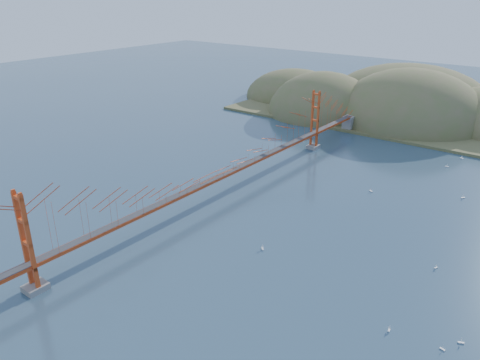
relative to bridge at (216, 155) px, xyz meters
The scene contains 12 objects.
ground 7.01m from the bridge, 90.00° to the right, with size 320.00×320.00×0.00m, color #324E65.
bridge is the anchor object (origin of this frame).
far_headlands 68.73m from the bridge, 88.14° to the left, with size 84.00×58.00×25.00m.
sailboat_6 18.02m from the bridge, 29.91° to the right, with size 0.69×0.69×0.72m.
sailboat_8 38.60m from the bridge, 37.34° to the left, with size 0.68×0.68×0.71m.
sailboat_14 33.53m from the bridge, ahead, with size 0.50×0.51×0.57m.
sailboat_13 40.45m from the bridge, 15.50° to the right, with size 0.57×0.57×0.65m.
sailboat_5 35.73m from the bridge, 21.86° to the right, with size 0.48×0.53×0.60m.
sailboat_12 49.34m from the bridge, 58.85° to the left, with size 0.62×0.59×0.70m.
sailboat_7 43.57m from the bridge, 55.55° to the left, with size 0.61×0.52×0.70m.
sailboat_16 25.45m from the bridge, 42.99° to the left, with size 0.67×0.67×0.73m.
sailboat_2 39.96m from the bridge, 18.61° to the right, with size 0.52×0.48×0.59m.
Camera 1 is at (43.06, -49.65, 30.39)m, focal length 35.00 mm.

